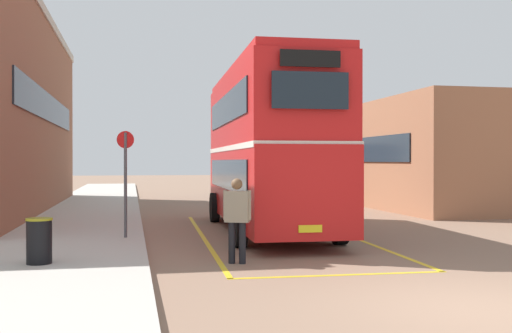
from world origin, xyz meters
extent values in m
plane|color=#846651|center=(0.00, 14.40, 0.00)|extent=(135.60, 135.60, 0.00)
cube|color=#B2ADA3|center=(-6.50, 16.80, 0.07)|extent=(4.00, 57.60, 0.14)
cube|color=#232D38|center=(-8.07, 17.95, 4.24)|extent=(0.06, 15.23, 1.10)
cube|color=#9E6647|center=(9.81, 18.86, 2.36)|extent=(8.63, 14.47, 4.73)
cube|color=#232D38|center=(5.47, 18.86, 2.60)|extent=(0.06, 11.00, 1.10)
cylinder|color=black|center=(-2.04, 12.79, 0.50)|extent=(0.32, 1.01, 1.00)
cylinder|color=black|center=(0.47, 12.70, 0.50)|extent=(0.32, 1.01, 1.00)
cylinder|color=black|center=(-2.25, 6.72, 0.50)|extent=(0.32, 1.01, 1.00)
cylinder|color=black|center=(0.25, 6.63, 0.50)|extent=(0.32, 1.01, 1.00)
cube|color=red|center=(-0.89, 9.71, 1.40)|extent=(2.77, 9.87, 2.10)
cube|color=red|center=(-0.89, 9.71, 3.50)|extent=(2.77, 9.68, 2.10)
cube|color=red|center=(-0.89, 9.71, 4.65)|extent=(2.67, 9.58, 0.20)
cube|color=silver|center=(-0.89, 9.71, 2.45)|extent=(2.80, 9.78, 0.14)
cube|color=#19232D|center=(-2.12, 9.75, 1.70)|extent=(0.32, 8.03, 0.84)
cube|color=#19232D|center=(-2.12, 9.75, 3.60)|extent=(0.32, 8.03, 0.84)
cube|color=#19232D|center=(0.34, 9.67, 1.70)|extent=(0.32, 8.03, 0.84)
cube|color=#19232D|center=(0.34, 9.67, 3.60)|extent=(0.32, 8.03, 0.84)
cube|color=#19232D|center=(-1.07, 4.80, 3.60)|extent=(1.70, 0.10, 0.80)
cube|color=black|center=(-1.07, 4.80, 4.28)|extent=(1.33, 0.09, 0.36)
cube|color=#19232D|center=(-0.72, 14.62, 1.80)|extent=(1.94, 0.11, 1.00)
cube|color=yellow|center=(-1.07, 4.80, 0.63)|extent=(0.52, 0.05, 0.16)
cylinder|color=black|center=(2.24, 28.22, 0.46)|extent=(0.28, 0.92, 0.92)
cylinder|color=black|center=(4.75, 28.17, 0.46)|extent=(0.28, 0.92, 0.92)
cylinder|color=black|center=(2.13, 22.75, 0.46)|extent=(0.28, 0.92, 0.92)
cylinder|color=black|center=(4.65, 22.71, 0.46)|extent=(0.28, 0.92, 0.92)
cube|color=navy|center=(3.44, 25.46, 1.60)|extent=(2.61, 9.15, 2.60)
cube|color=silver|center=(3.44, 25.46, 2.96)|extent=(2.46, 8.79, 0.12)
cube|color=#19232D|center=(2.20, 25.49, 1.95)|extent=(0.17, 7.28, 0.96)
cube|color=#19232D|center=(4.68, 25.44, 1.95)|extent=(0.17, 7.28, 0.96)
cube|color=#19232D|center=(3.53, 30.03, 1.90)|extent=(1.95, 0.08, 1.10)
cylinder|color=black|center=(-2.62, 4.40, 0.42)|extent=(0.14, 0.14, 0.84)
cylinder|color=black|center=(-2.82, 4.49, 0.42)|extent=(0.14, 0.14, 0.84)
cube|color=gray|center=(-2.72, 4.45, 1.16)|extent=(0.54, 0.40, 0.63)
cylinder|color=gray|center=(-2.50, 4.35, 1.19)|extent=(0.09, 0.09, 0.60)
cylinder|color=gray|center=(-2.95, 4.54, 1.19)|extent=(0.09, 0.09, 0.60)
sphere|color=brown|center=(-2.73, 4.43, 1.62)|extent=(0.23, 0.23, 0.23)
cylinder|color=black|center=(-6.53, 4.40, 0.55)|extent=(0.47, 0.47, 0.82)
cylinder|color=olive|center=(-6.53, 4.40, 0.98)|extent=(0.50, 0.50, 0.04)
cylinder|color=#4C4C51|center=(-4.97, 8.06, 1.47)|extent=(0.08, 0.08, 2.67)
cylinder|color=red|center=(-4.97, 8.06, 2.63)|extent=(0.43, 0.14, 0.44)
cube|color=gold|center=(-2.90, 8.80, 0.00)|extent=(0.54, 11.79, 0.01)
cube|color=gold|center=(1.12, 8.66, 0.00)|extent=(0.54, 11.79, 0.01)
cube|color=gold|center=(-1.10, 2.84, 0.00)|extent=(4.15, 0.27, 0.01)
camera|label=1|loc=(-4.83, -7.48, 2.08)|focal=41.94mm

